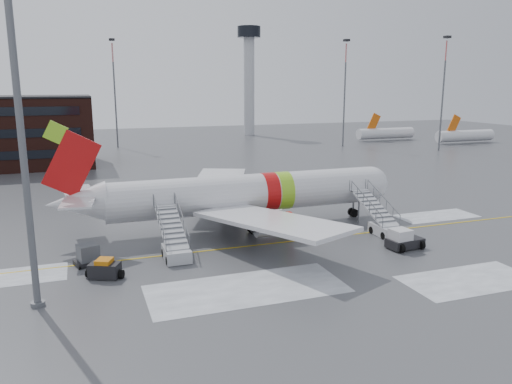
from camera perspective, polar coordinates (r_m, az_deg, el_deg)
name	(u,v)px	position (r m, az deg, el deg)	size (l,w,h in m)	color
ground	(274,240)	(46.62, 2.04, -5.48)	(260.00, 260.00, 0.00)	#494C4F
airliner	(240,194)	(49.73, -1.80, -0.28)	(35.03, 32.97, 11.18)	silver
airstair_fwd	(382,223)	(49.79, 14.16, -3.42)	(2.05, 7.70, 3.48)	#B5B7BD
airstair_aft	(175,245)	(42.37, -9.30, -5.94)	(2.05, 7.70, 3.48)	#A7A9AE
pushback_tug	(403,240)	(45.78, 16.48, -5.27)	(3.33, 2.64, 1.81)	black
uld_container	(88,255)	(42.29, -18.63, -6.87)	(2.41, 2.04, 1.69)	black
baggage_tractor	(105,270)	(39.22, -16.90, -8.50)	(3.00, 2.10, 1.47)	black
light_mast_near	(15,74)	(33.39, -25.82, 12.05)	(1.20, 1.20, 28.68)	#595B60
control_tower	(249,68)	(144.07, -0.80, 13.96)	(6.40, 6.40, 30.00)	#B2B5BA
light_mast_far_ne	(345,86)	(118.68, 10.12, 11.81)	(1.20, 1.20, 24.25)	#595B60
light_mast_far_n	(114,86)	(119.59, -15.88, 11.54)	(1.20, 1.20, 24.25)	#595B60
light_mast_far_e	(443,86)	(116.26, 20.64, 11.23)	(1.20, 1.20, 24.25)	#595B60
distant_aircraft	(411,142)	(132.36, 17.25, 5.46)	(35.00, 18.00, 8.00)	#D8590C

